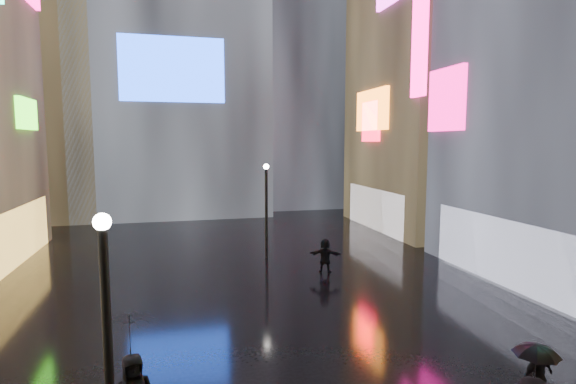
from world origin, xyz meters
name	(u,v)px	position (x,y,z in m)	size (l,w,h in m)	color
ground	(246,281)	(0.00, 20.00, 0.00)	(140.00, 140.00, 0.00)	black
building_right_far	(440,37)	(15.98, 30.00, 13.98)	(10.28, 12.00, 28.00)	black
tower_flank_right	(292,38)	(9.00, 46.00, 17.00)	(12.00, 12.00, 34.00)	black
tower_flank_left	(35,61)	(-14.00, 42.00, 13.00)	(10.00, 10.00, 26.00)	black
lamp_near	(108,343)	(-4.22, 7.97, 2.94)	(0.30, 0.30, 5.20)	black
lamp_far	(266,205)	(1.78, 23.87, 2.94)	(0.30, 0.30, 5.20)	black
pedestrian_3	(538,376)	(5.27, 8.46, 0.80)	(0.94, 0.39, 1.60)	black
pedestrian_5	(325,256)	(3.99, 20.38, 0.85)	(1.57, 0.50, 1.69)	black
umbrella_1	(536,361)	(3.48, 6.70, 2.28)	(0.81, 0.81, 0.72)	black
umbrella_2	(131,334)	(-4.02, 9.68, 2.34)	(1.01, 1.03, 0.93)	black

